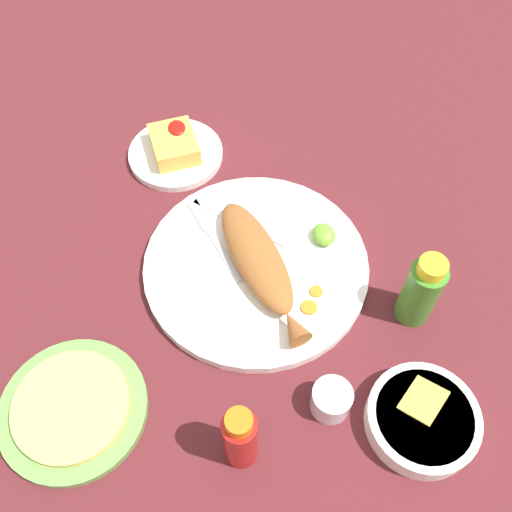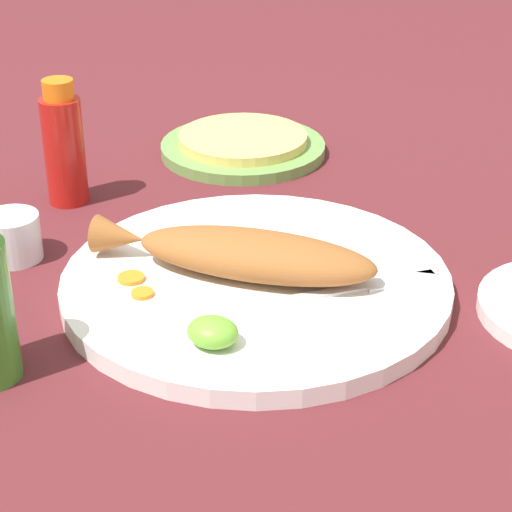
{
  "view_description": "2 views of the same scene",
  "coord_description": "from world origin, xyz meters",
  "views": [
    {
      "loc": [
        -0.47,
        0.15,
        0.79
      ],
      "look_at": [
        0.0,
        0.0,
        0.04
      ],
      "focal_mm": 40.0,
      "sensor_mm": 36.0,
      "label": 1
    },
    {
      "loc": [
        0.29,
        -0.69,
        0.44
      ],
      "look_at": [
        0.0,
        0.0,
        0.04
      ],
      "focal_mm": 65.0,
      "sensor_mm": 36.0,
      "label": 2
    }
  ],
  "objects": [
    {
      "name": "ground_plane",
      "position": [
        0.0,
        0.0,
        0.0
      ],
      "size": [
        4.0,
        4.0,
        0.0
      ],
      "primitive_type": "plane",
      "color": "#561E23"
    },
    {
      "name": "main_plate",
      "position": [
        0.0,
        0.0,
        0.01
      ],
      "size": [
        0.36,
        0.36,
        0.02
      ],
      "primitive_type": "cylinder",
      "color": "white",
      "rests_on": "ground_plane"
    },
    {
      "name": "fried_fish",
      "position": [
        -0.01,
        -0.0,
        0.04
      ],
      "size": [
        0.28,
        0.1,
        0.04
      ],
      "rotation": [
        0.0,
        0.0,
        0.11
      ],
      "color": "#935628",
      "rests_on": "main_plate"
    },
    {
      "name": "fork_near",
      "position": [
        0.08,
        0.05,
        0.02
      ],
      "size": [
        0.18,
        0.05,
        0.0
      ],
      "rotation": [
        0.0,
        0.0,
        6.46
      ],
      "color": "silver",
      "rests_on": "main_plate"
    },
    {
      "name": "fork_far",
      "position": [
        0.09,
        0.01,
        0.02
      ],
      "size": [
        0.15,
        0.13,
        0.0
      ],
      "rotation": [
        0.0,
        0.0,
        6.99
      ],
      "color": "silver",
      "rests_on": "main_plate"
    },
    {
      "name": "carrot_slice_near",
      "position": [
        -0.1,
        -0.05,
        0.02
      ],
      "size": [
        0.03,
        0.03,
        0.0
      ],
      "primitive_type": "cylinder",
      "color": "orange",
      "rests_on": "main_plate"
    },
    {
      "name": "carrot_slice_mid",
      "position": [
        -0.08,
        -0.07,
        0.02
      ],
      "size": [
        0.02,
        0.02,
        0.0
      ],
      "primitive_type": "cylinder",
      "color": "orange",
      "rests_on": "main_plate"
    },
    {
      "name": "lime_wedge_main",
      "position": [
        0.01,
        -0.12,
        0.03
      ],
      "size": [
        0.04,
        0.04,
        0.02
      ],
      "primitive_type": "ellipsoid",
      "color": "#6BB233",
      "rests_on": "main_plate"
    },
    {
      "name": "hot_sauce_bottle_red",
      "position": [
        -0.27,
        0.11,
        0.07
      ],
      "size": [
        0.04,
        0.04,
        0.14
      ],
      "color": "#B21914",
      "rests_on": "ground_plane"
    },
    {
      "name": "salt_cup",
      "position": [
        -0.25,
        -0.03,
        0.02
      ],
      "size": [
        0.06,
        0.06,
        0.05
      ],
      "color": "silver",
      "rests_on": "ground_plane"
    },
    {
      "name": "tortilla_plate",
      "position": [
        -0.15,
        0.31,
        0.01
      ],
      "size": [
        0.21,
        0.21,
        0.01
      ],
      "primitive_type": "cylinder",
      "color": "#6B9E4C",
      "rests_on": "ground_plane"
    },
    {
      "name": "tortilla_stack",
      "position": [
        -0.15,
        0.31,
        0.02
      ],
      "size": [
        0.16,
        0.16,
        0.01
      ],
      "primitive_type": "cylinder",
      "color": "#E0C666",
      "rests_on": "tortilla_plate"
    }
  ]
}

